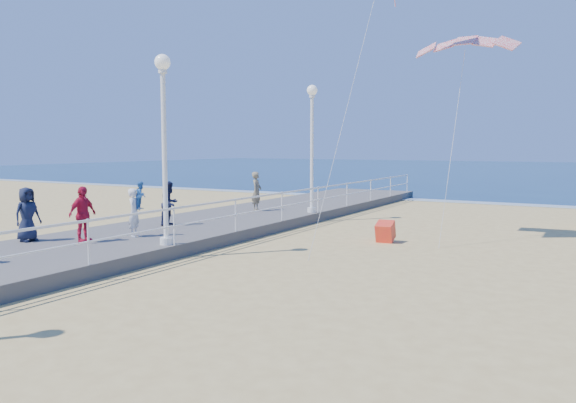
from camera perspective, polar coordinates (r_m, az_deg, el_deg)
The scene contains 15 objects.
ground at distance 13.55m, azimuth 5.03°, elevation -8.00°, with size 160.00×160.00×0.00m, color #D4B86F.
ocean at distance 77.23m, azimuth 25.70°, elevation 2.74°, with size 160.00×90.00×0.05m, color #0C2849.
surf_line at distance 33.08m, azimuth 20.07°, elevation -0.18°, with size 160.00×1.20×0.04m, color silver.
boardwalk at distance 17.92m, azimuth -17.37°, elevation -4.22°, with size 5.00×44.00×0.40m, color slate.
railing at distance 16.07m, azimuth -11.51°, elevation -1.41°, with size 0.05×42.00×0.55m.
lamp_post_mid at distance 16.16m, azimuth -12.49°, elevation 7.18°, with size 0.44×0.44×5.32m.
lamp_post_far at distance 23.61m, azimuth 2.45°, elevation 6.78°, with size 0.44×0.44×5.32m.
woman_holding_toddler at distance 17.92m, azimuth -15.33°, elevation -1.10°, with size 0.55×0.36×1.50m, color white.
toddler_held at distance 17.87m, azimuth -14.70°, elevation 0.61°, with size 0.42×0.32×0.86m, color #3374BF.
spectator_3 at distance 17.35m, azimuth -20.15°, elevation -1.23°, with size 0.96×0.40×1.64m, color red.
spectator_4 at distance 18.14m, azimuth -24.97°, elevation -1.19°, with size 0.78×0.51×1.60m, color #191F38.
spectator_6 at distance 24.28m, azimuth -3.20°, elevation 1.04°, with size 0.62×0.40×1.69m, color #7D7156.
spectator_7 at distance 20.23m, azimuth -11.93°, elevation -0.19°, with size 0.76×0.59×1.56m, color #1A1D3A.
box_kite at distance 18.95m, azimuth 9.86°, elevation -3.21°, with size 0.55×0.55×0.60m, color red.
kite_parafoil at distance 20.27m, azimuth 17.58°, elevation 15.32°, with size 3.40×0.90×0.30m, color red, non-canonical shape.
Camera 1 is at (5.49, -11.97, 3.19)m, focal length 35.00 mm.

